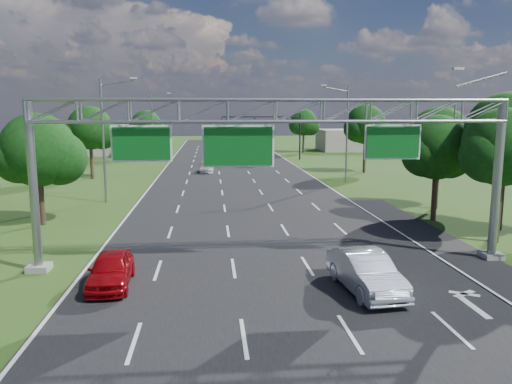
{
  "coord_description": "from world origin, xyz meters",
  "views": [
    {
      "loc": [
        -2.82,
        -11.58,
        7.5
      ],
      "look_at": [
        -0.4,
        14.85,
        3.17
      ],
      "focal_mm": 35.0,
      "sensor_mm": 36.0,
      "label": 1
    }
  ],
  "objects": [
    {
      "name": "tree_verge_lb",
      "position": [
        -15.92,
        45.04,
        5.41
      ],
      "size": [
        5.76,
        4.8,
        8.06
      ],
      "color": "#2D2116",
      "rests_on": "ground"
    },
    {
      "name": "streetlight_l_far",
      "position": [
        -11.3,
        65.0,
        5.58
      ],
      "size": [
        2.97,
        0.22,
        10.16
      ],
      "color": "gray",
      "rests_on": "ground"
    },
    {
      "name": "tree_verge_re",
      "position": [
        14.08,
        78.04,
        5.2
      ],
      "size": [
        5.76,
        4.8,
        7.84
      ],
      "color": "#2D2116",
      "rests_on": "ground"
    },
    {
      "name": "car_queue_b",
      "position": [
        1.37,
        63.72,
        0.65
      ],
      "size": [
        2.64,
        4.88,
        1.3
      ],
      "primitive_type": "imported",
      "rotation": [
        0.0,
        0.0,
        -0.11
      ],
      "color": "black",
      "rests_on": "ground"
    },
    {
      "name": "tree_verge_rd",
      "position": [
        16.08,
        48.04,
        5.63
      ],
      "size": [
        5.76,
        4.8,
        8.28
      ],
      "color": "#2D2116",
      "rests_on": "ground"
    },
    {
      "name": "tree_verge_la",
      "position": [
        -13.92,
        22.04,
        4.76
      ],
      "size": [
        5.76,
        4.8,
        7.4
      ],
      "color": "#2D2116",
      "rests_on": "ground"
    },
    {
      "name": "box_truck",
      "position": [
        4.11,
        70.69,
        1.69
      ],
      "size": [
        2.91,
        9.37,
        3.52
      ],
      "rotation": [
        0.0,
        0.0,
        -0.03
      ],
      "color": "white",
      "rests_on": "ground"
    },
    {
      "name": "streetlight_l_near",
      "position": [
        -11.3,
        30.0,
        5.58
      ],
      "size": [
        2.97,
        0.22,
        10.16
      ],
      "color": "gray",
      "rests_on": "ground"
    },
    {
      "name": "car_queue_a",
      "position": [
        -3.31,
        49.88,
        0.59
      ],
      "size": [
        1.76,
        4.1,
        1.18
      ],
      "primitive_type": "imported",
      "rotation": [
        0.0,
        0.0,
        -0.03
      ],
      "color": "silver",
      "rests_on": "ground"
    },
    {
      "name": "building_right",
      "position": [
        24.0,
        82.0,
        2.0
      ],
      "size": [
        12.0,
        9.0,
        4.0
      ],
      "primitive_type": "cube",
      "color": "#9C9483",
      "rests_on": "ground"
    },
    {
      "name": "silver_sedan",
      "position": [
        3.58,
        7.96,
        0.83
      ],
      "size": [
        2.29,
        5.22,
        1.67
      ],
      "primitive_type": "imported",
      "rotation": [
        0.0,
        0.0,
        0.11
      ],
      "color": "silver",
      "rests_on": "ground"
    },
    {
      "name": "building_left",
      "position": [
        -22.0,
        78.0,
        2.5
      ],
      "size": [
        14.0,
        10.0,
        5.0
      ],
      "primitive_type": "cube",
      "color": "#9C9483",
      "rests_on": "ground"
    },
    {
      "name": "car_queue_d",
      "position": [
        2.5,
        56.62,
        0.65
      ],
      "size": [
        1.8,
        4.09,
        1.31
      ],
      "primitive_type": "imported",
      "rotation": [
        0.0,
        0.0,
        0.11
      ],
      "color": "white",
      "rests_on": "ground"
    },
    {
      "name": "ground",
      "position": [
        0.0,
        30.0,
        0.0
      ],
      "size": [
        220.0,
        220.0,
        0.0
      ],
      "primitive_type": "plane",
      "color": "#284615",
      "rests_on": "ground"
    },
    {
      "name": "red_coupe",
      "position": [
        -7.18,
        9.56,
        0.73
      ],
      "size": [
        1.92,
        4.38,
        1.47
      ],
      "primitive_type": "imported",
      "rotation": [
        0.0,
        0.0,
        0.04
      ],
      "color": "#99070D",
      "rests_on": "ground"
    },
    {
      "name": "tree_cluster_right",
      "position": [
        14.8,
        19.19,
        5.31
      ],
      "size": [
        9.91,
        14.6,
        8.68
      ],
      "color": "#2D2116",
      "rests_on": "ground"
    },
    {
      "name": "sign_gantry",
      "position": [
        0.33,
        12.0,
        6.89
      ],
      "size": [
        23.5,
        1.0,
        9.56
      ],
      "color": "gray",
      "rests_on": "ground"
    },
    {
      "name": "road_flare",
      "position": [
        10.2,
        14.0,
        0.0
      ],
      "size": [
        3.0,
        30.0,
        0.02
      ],
      "primitive_type": "cube",
      "color": "black",
      "rests_on": "ground"
    },
    {
      "name": "car_queue_c",
      "position": [
        -2.5,
        59.11,
        0.69
      ],
      "size": [
        1.89,
        4.14,
        1.38
      ],
      "primitive_type": "imported",
      "rotation": [
        0.0,
        0.0,
        0.07
      ],
      "color": "black",
      "rests_on": "ground"
    },
    {
      "name": "tree_verge_lc",
      "position": [
        -12.92,
        70.04,
        4.98
      ],
      "size": [
        5.76,
        4.8,
        7.62
      ],
      "color": "#2D2116",
      "rests_on": "ground"
    },
    {
      "name": "traffic_signal",
      "position": [
        7.48,
        65.0,
        5.17
      ],
      "size": [
        12.21,
        0.24,
        7.0
      ],
      "color": "black",
      "rests_on": "ground"
    },
    {
      "name": "streetlight_r_mid",
      "position": [
        11.3,
        40.0,
        5.58
      ],
      "size": [
        2.97,
        0.22,
        10.16
      ],
      "color": "gray",
      "rests_on": "ground"
    },
    {
      "name": "road",
      "position": [
        0.0,
        30.0,
        0.0
      ],
      "size": [
        18.0,
        180.0,
        0.02
      ],
      "primitive_type": "cube",
      "color": "black",
      "rests_on": "ground"
    }
  ]
}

